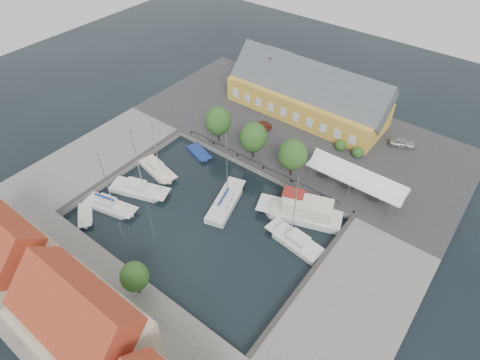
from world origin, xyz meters
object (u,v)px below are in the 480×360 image
at_px(car_red, 259,129).
at_px(launch_sw, 86,216).
at_px(warehouse, 305,94).
at_px(east_boat_a, 295,242).
at_px(west_boat_b, 158,170).
at_px(launch_nw, 199,153).
at_px(west_boat_c, 139,190).
at_px(tent_canopy, 356,177).
at_px(trawler, 303,212).
at_px(center_sailboat, 225,203).
at_px(west_boat_d, 110,206).
at_px(car_silver, 402,143).

distance_m(car_red, launch_sw, 30.52).
bearing_deg(warehouse, launch_sw, -105.26).
xyz_separation_m(car_red, east_boat_a, (17.07, -15.58, -1.52)).
bearing_deg(car_red, east_boat_a, -31.32).
relative_size(west_boat_b, launch_nw, 1.89).
bearing_deg(west_boat_c, warehouse, 74.73).
relative_size(tent_canopy, trawler, 1.16).
height_order(center_sailboat, launch_nw, center_sailboat).
bearing_deg(center_sailboat, west_boat_d, -140.51).
height_order(warehouse, west_boat_b, warehouse).
bearing_deg(launch_sw, tent_canopy, 43.50).
relative_size(center_sailboat, trawler, 1.04).
height_order(car_red, west_boat_c, west_boat_c).
bearing_deg(trawler, car_red, 144.19).
bearing_deg(car_silver, launch_nw, 105.78).
bearing_deg(warehouse, trawler, -59.20).
xyz_separation_m(trawler, west_boat_b, (-22.77, -5.51, -0.76)).
bearing_deg(east_boat_a, warehouse, 119.19).
height_order(trawler, launch_sw, trawler).
relative_size(warehouse, west_boat_d, 2.63).
relative_size(car_red, east_boat_a, 0.41).
bearing_deg(car_silver, west_boat_d, 120.58).
xyz_separation_m(warehouse, east_boat_a, (14.68, -26.27, -4.17)).
height_order(warehouse, car_red, warehouse).
distance_m(west_boat_d, launch_nw, 16.91).
distance_m(car_silver, car_red, 23.54).
xyz_separation_m(west_boat_d, launch_sw, (-1.42, -3.07, -0.18)).
distance_m(car_red, launch_nw, 10.85).
height_order(east_boat_a, west_boat_d, east_boat_a).
xyz_separation_m(west_boat_c, launch_nw, (1.20, 12.05, -0.17)).
relative_size(tent_canopy, center_sailboat, 1.11).
distance_m(car_silver, trawler, 23.04).
height_order(east_boat_a, west_boat_c, west_boat_c).
bearing_deg(tent_canopy, west_boat_d, -138.56).
bearing_deg(west_boat_b, east_boat_a, 2.43).
relative_size(car_silver, launch_sw, 0.80).
xyz_separation_m(launch_sw, launch_nw, (3.33, 19.88, -0.00)).
height_order(car_silver, center_sailboat, center_sailboat).
relative_size(warehouse, east_boat_a, 2.46).
bearing_deg(tent_canopy, car_silver, 83.47).
relative_size(center_sailboat, launch_nw, 2.32).
relative_size(warehouse, center_sailboat, 2.27).
height_order(west_boat_c, launch_nw, west_boat_c).
relative_size(car_red, west_boat_d, 0.44).
xyz_separation_m(car_silver, launch_nw, (-25.82, -20.70, -1.59)).
bearing_deg(tent_canopy, west_boat_b, -152.98).
relative_size(car_silver, trawler, 0.33).
relative_size(car_red, center_sailboat, 0.38).
bearing_deg(west_boat_b, tent_canopy, 27.02).
relative_size(trawler, west_boat_d, 1.12).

